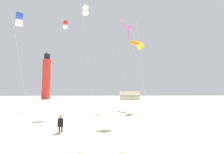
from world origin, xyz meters
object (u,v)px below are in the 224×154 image
(kite_box_scarlet, at_px, (65,25))
(rv_van_cream, at_px, (130,96))
(kite_tube_gold, at_px, (141,46))
(kite_flyer_standing, at_px, (61,123))
(kite_box_blue, at_px, (19,20))
(kite_diamond_magenta, at_px, (129,30))
(kite_box_white, at_px, (85,10))
(kite_diamond_rainbow, at_px, (122,25))
(lighthouse_distant, at_px, (46,77))
(kite_tube_orange, at_px, (135,43))

(kite_box_scarlet, height_order, rv_van_cream, kite_box_scarlet)
(kite_tube_gold, bearing_deg, kite_flyer_standing, -124.50)
(kite_flyer_standing, distance_m, kite_box_blue, 11.44)
(kite_diamond_magenta, distance_m, kite_box_white, 8.53)
(kite_diamond_rainbow, bearing_deg, rv_van_cream, 78.54)
(kite_flyer_standing, relative_size, rv_van_cream, 0.18)
(kite_diamond_magenta, height_order, kite_box_scarlet, kite_box_scarlet)
(kite_box_scarlet, bearing_deg, kite_tube_gold, -19.21)
(kite_box_white, bearing_deg, kite_tube_gold, 18.00)
(kite_box_white, relative_size, lighthouse_distant, 0.81)
(kite_flyer_standing, bearing_deg, kite_diamond_magenta, -152.75)
(kite_diamond_magenta, relative_size, kite_tube_orange, 0.79)
(kite_tube_gold, bearing_deg, kite_box_blue, -152.58)
(kite_tube_orange, bearing_deg, kite_box_blue, -142.90)
(lighthouse_distant, bearing_deg, kite_tube_orange, -52.91)
(kite_tube_orange, relative_size, rv_van_cream, 1.73)
(kite_tube_gold, relative_size, kite_diamond_rainbow, 0.71)
(kite_diamond_magenta, relative_size, kite_box_scarlet, 0.62)
(kite_box_blue, bearing_deg, kite_diamond_magenta, -5.26)
(kite_tube_orange, relative_size, kite_box_white, 0.83)
(kite_diamond_magenta, relative_size, kite_diamond_rainbow, 0.64)
(rv_van_cream, bearing_deg, lighthouse_distant, 170.74)
(kite_box_blue, xyz_separation_m, kite_box_scarlet, (1.83, 11.00, 4.10))
(kite_diamond_rainbow, bearing_deg, kite_tube_orange, 31.61)
(kite_diamond_magenta, xyz_separation_m, rv_van_cream, (6.60, 39.81, -6.92))
(kite_flyer_standing, xyz_separation_m, rv_van_cream, (11.72, 43.63, 0.78))
(kite_diamond_rainbow, xyz_separation_m, rv_van_cream, (6.13, 30.25, -11.49))
(kite_box_white, bearing_deg, kite_tube_orange, 36.63)
(kite_diamond_magenta, height_order, rv_van_cream, kite_diamond_magenta)
(kite_box_blue, bearing_deg, kite_diamond_rainbow, 38.17)
(kite_tube_orange, relative_size, lighthouse_distant, 0.67)
(kite_diamond_rainbow, distance_m, lighthouse_distant, 41.47)
(kite_tube_gold, bearing_deg, kite_box_white, -162.00)
(kite_box_scarlet, relative_size, kite_diamond_rainbow, 1.03)
(kite_box_blue, distance_m, lighthouse_distant, 44.58)
(lighthouse_distant, bearing_deg, kite_box_blue, -74.79)
(kite_box_blue, distance_m, kite_diamond_rainbow, 14.31)
(kite_flyer_standing, bearing_deg, kite_box_blue, -51.37)
(kite_box_blue, relative_size, lighthouse_distant, 0.60)
(kite_tube_orange, distance_m, lighthouse_distant, 41.42)
(kite_diamond_magenta, bearing_deg, kite_diamond_rainbow, 87.18)
(kite_box_blue, bearing_deg, lighthouse_distant, 105.21)
(kite_tube_gold, bearing_deg, kite_tube_orange, 93.26)
(kite_tube_gold, bearing_deg, kite_box_scarlet, 160.79)
(kite_box_blue, bearing_deg, kite_box_scarlet, 80.54)
(kite_box_blue, bearing_deg, kite_tube_orange, 37.10)
(kite_box_scarlet, height_order, kite_box_white, kite_box_scarlet)
(kite_box_blue, xyz_separation_m, rv_van_cream, (17.06, 38.85, -8.14))
(kite_diamond_magenta, xyz_separation_m, kite_tube_orange, (2.78, 10.98, 2.18))
(kite_tube_gold, distance_m, kite_box_scarlet, 13.07)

